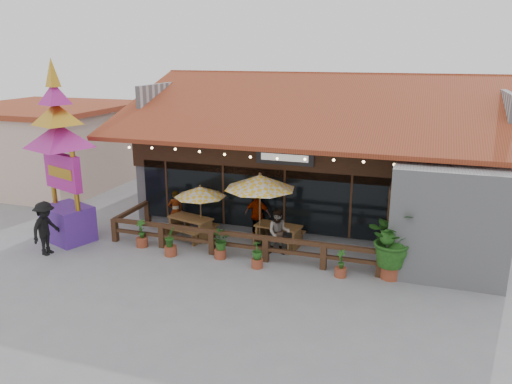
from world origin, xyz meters
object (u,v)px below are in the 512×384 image
(umbrella_left, at_px, (200,192))
(pedestrian, at_px, (46,228))
(tropical_plant, at_px, (393,240))
(picnic_table_left, at_px, (191,224))
(thai_sign_tower, at_px, (59,141))
(picnic_table_right, at_px, (278,232))
(umbrella_right, at_px, (260,182))

(umbrella_left, xyz_separation_m, pedestrian, (-4.50, -3.23, -0.87))
(tropical_plant, bearing_deg, pedestrian, -171.05)
(picnic_table_left, height_order, thai_sign_tower, thai_sign_tower)
(umbrella_left, xyz_separation_m, picnic_table_left, (-0.40, -0.09, -1.29))
(pedestrian, bearing_deg, picnic_table_right, -67.69)
(picnic_table_right, bearing_deg, umbrella_right, -164.58)
(picnic_table_right, bearing_deg, pedestrian, -155.96)
(umbrella_left, bearing_deg, tropical_plant, -10.91)
(umbrella_right, bearing_deg, umbrella_left, 178.96)
(thai_sign_tower, bearing_deg, picnic_table_left, 22.15)
(picnic_table_left, bearing_deg, thai_sign_tower, -157.85)
(umbrella_right, relative_size, thai_sign_tower, 0.43)
(thai_sign_tower, height_order, pedestrian, thai_sign_tower)
(picnic_table_left, relative_size, tropical_plant, 0.89)
(umbrella_right, distance_m, pedestrian, 7.74)
(tropical_plant, distance_m, pedestrian, 11.86)
(umbrella_left, height_order, pedestrian, umbrella_left)
(umbrella_right, xyz_separation_m, picnic_table_left, (-2.80, -0.05, -1.88))
(umbrella_left, distance_m, picnic_table_right, 3.33)
(umbrella_left, relative_size, picnic_table_left, 1.27)
(umbrella_right, distance_m, thai_sign_tower, 7.44)
(pedestrian, bearing_deg, umbrella_right, -66.92)
(umbrella_left, distance_m, tropical_plant, 7.36)
(umbrella_left, xyz_separation_m, picnic_table_right, (3.06, 0.14, -1.30))
(thai_sign_tower, bearing_deg, pedestrian, -82.51)
(umbrella_left, relative_size, thai_sign_tower, 0.35)
(umbrella_right, height_order, picnic_table_left, umbrella_right)
(picnic_table_right, distance_m, tropical_plant, 4.49)
(tropical_plant, bearing_deg, picnic_table_right, 159.77)
(picnic_table_left, bearing_deg, umbrella_left, 13.01)
(tropical_plant, bearing_deg, thai_sign_tower, -177.84)
(pedestrian, bearing_deg, thai_sign_tower, 5.76)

